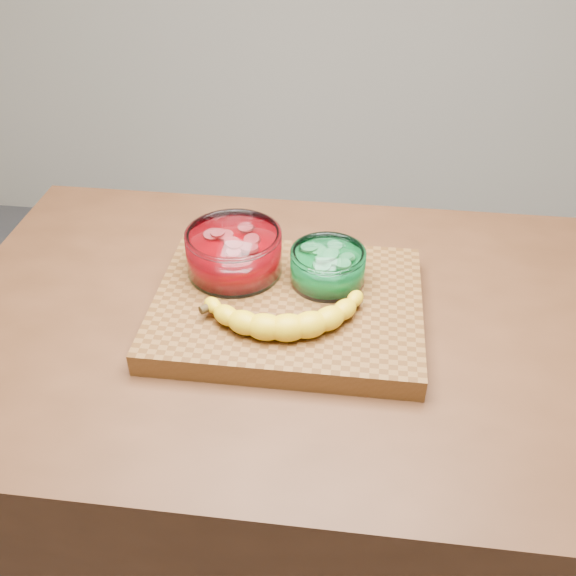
# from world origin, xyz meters

# --- Properties ---
(counter) EXTENTS (1.20, 0.80, 0.90)m
(counter) POSITION_xyz_m (0.00, 0.00, 0.45)
(counter) COLOR #4F2C17
(counter) RESTS_ON ground
(cutting_board) EXTENTS (0.45, 0.35, 0.04)m
(cutting_board) POSITION_xyz_m (0.00, 0.00, 0.92)
(cutting_board) COLOR brown
(cutting_board) RESTS_ON counter
(bowl_red) EXTENTS (0.17, 0.17, 0.08)m
(bowl_red) POSITION_xyz_m (-0.10, 0.07, 0.98)
(bowl_red) COLOR white
(bowl_red) RESTS_ON cutting_board
(bowl_green) EXTENTS (0.13, 0.13, 0.06)m
(bowl_green) POSITION_xyz_m (0.06, 0.06, 0.97)
(bowl_green) COLOR white
(bowl_green) RESTS_ON cutting_board
(banana) EXTENTS (0.29, 0.16, 0.04)m
(banana) POSITION_xyz_m (-0.00, -0.06, 0.96)
(banana) COLOR yellow
(banana) RESTS_ON cutting_board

